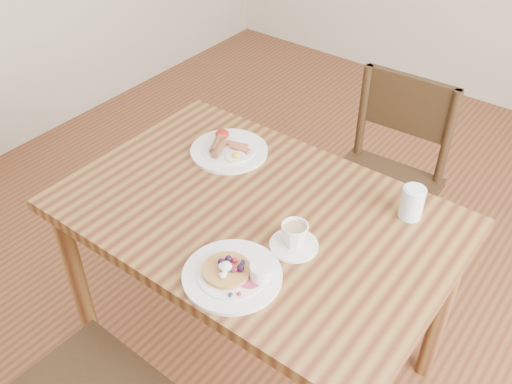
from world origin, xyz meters
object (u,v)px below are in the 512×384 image
Objects in this scene: pancake_plate at (234,274)px; dining_table at (256,234)px; breakfast_plate at (228,149)px; chair_far at (384,176)px; teacup_saucer at (294,237)px; water_glass at (412,203)px.

dining_table is at bearing 115.58° from pancake_plate.
breakfast_plate is at bearing 131.15° from pancake_plate.
chair_far reaches higher than dining_table.
chair_far is (0.10, 0.72, -0.16)m from dining_table.
chair_far reaches higher than breakfast_plate.
pancake_plate is 0.59m from breakfast_plate.
teacup_saucer is 0.38m from water_glass.
breakfast_plate is at bearing 150.79° from teacup_saucer.
water_glass is at bearing 6.12° from breakfast_plate.
water_glass reaches higher than breakfast_plate.
pancake_plate is at bearing -106.92° from teacup_saucer.
water_glass is (0.20, 0.32, 0.02)m from teacup_saucer.
water_glass reaches higher than pancake_plate.
chair_far is at bearing 95.89° from teacup_saucer.
pancake_plate is (0.02, -0.98, 0.27)m from chair_far.
teacup_saucer is at bearing -122.32° from water_glass.
breakfast_plate is at bearing 52.56° from chair_far.
dining_table is 0.75m from chair_far.
chair_far reaches higher than pancake_plate.
pancake_plate is 0.21m from teacup_saucer.
pancake_plate is (0.12, -0.26, 0.11)m from dining_table.
chair_far is 0.84m from teacup_saucer.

